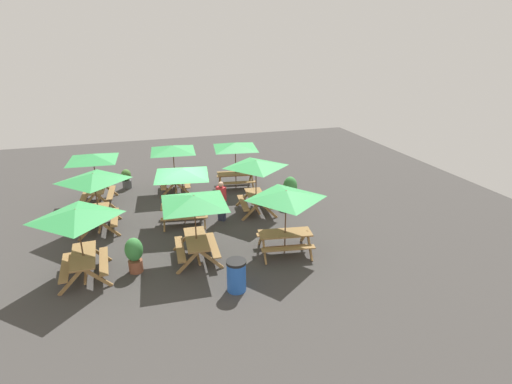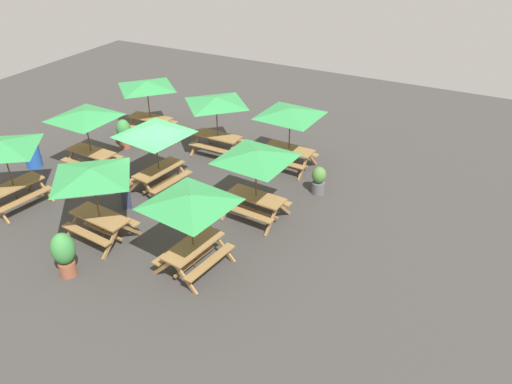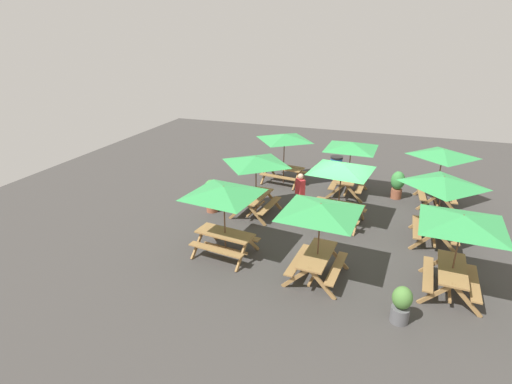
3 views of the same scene
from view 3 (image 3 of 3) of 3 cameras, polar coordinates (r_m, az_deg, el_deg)
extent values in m
plane|color=#3D3A38|center=(14.83, 11.50, -4.52)|extent=(29.76, 29.76, 0.00)
cube|color=olive|center=(15.03, 0.00, -0.57)|extent=(1.86, 0.87, 0.05)
cube|color=olive|center=(14.95, 1.92, -1.93)|extent=(1.82, 0.43, 0.04)
cube|color=olive|center=(15.37, -1.86, -1.23)|extent=(1.82, 0.43, 0.04)
cube|color=olive|center=(14.40, 0.02, -3.24)|extent=(0.14, 0.80, 0.81)
cube|color=olive|center=(14.69, -2.57, -2.73)|extent=(0.14, 0.80, 0.81)
cube|color=olive|center=(15.70, 2.40, -1.03)|extent=(0.14, 0.80, 0.81)
cube|color=olive|center=(15.97, -0.02, -0.60)|extent=(0.14, 0.80, 0.81)
cube|color=olive|center=(15.24, 0.00, -2.37)|extent=(1.56, 0.22, 0.06)
cylinder|color=brown|center=(14.88, 0.00, 0.89)|extent=(0.04, 0.04, 2.30)
pyramid|color=green|center=(14.55, 0.00, 4.60)|extent=(2.18, 2.18, 0.28)
cube|color=olive|center=(11.35, 8.79, -8.86)|extent=(1.85, 0.84, 0.05)
cube|color=olive|center=(11.40, 11.41, -10.61)|extent=(1.81, 0.40, 0.04)
cube|color=olive|center=(11.62, 6.06, -9.57)|extent=(1.81, 0.40, 0.04)
cube|color=olive|center=(10.84, 9.44, -12.87)|extent=(0.12, 0.80, 0.81)
cube|color=olive|center=(10.99, 5.68, -12.09)|extent=(0.12, 0.80, 0.81)
cube|color=olive|center=(12.13, 11.37, -8.91)|extent=(0.12, 0.80, 0.81)
cube|color=olive|center=(12.27, 8.03, -8.29)|extent=(0.12, 0.80, 0.81)
cube|color=olive|center=(11.62, 8.64, -11.06)|extent=(1.56, 0.19, 0.06)
cylinder|color=brown|center=(11.15, 8.91, -7.05)|extent=(0.04, 0.04, 2.30)
pyramid|color=green|center=(10.70, 9.23, -2.31)|extent=(2.82, 2.82, 0.28)
cube|color=olive|center=(11.81, 26.27, -9.80)|extent=(1.84, 0.80, 0.05)
cube|color=olive|center=(12.03, 28.67, -11.31)|extent=(1.81, 0.36, 0.04)
cube|color=olive|center=(11.90, 23.37, -10.65)|extent=(1.81, 0.36, 0.04)
cube|color=olive|center=(11.38, 27.95, -13.60)|extent=(0.11, 0.80, 0.81)
cube|color=olive|center=(11.30, 24.21, -13.15)|extent=(0.11, 0.80, 0.81)
cube|color=olive|center=(12.71, 27.51, -9.68)|extent=(0.11, 0.80, 0.81)
cube|color=olive|center=(12.63, 24.21, -9.25)|extent=(0.11, 0.80, 0.81)
cube|color=olive|center=(12.07, 25.85, -11.92)|extent=(1.56, 0.16, 0.06)
cylinder|color=brown|center=(11.61, 26.61, -8.07)|extent=(0.04, 0.04, 2.30)
pyramid|color=green|center=(11.18, 27.48, -3.56)|extent=(2.82, 2.82, 0.28)
cube|color=olive|center=(14.32, 24.33, -3.87)|extent=(1.81, 0.72, 0.05)
cube|color=olive|center=(14.51, 26.30, -5.16)|extent=(1.80, 0.28, 0.04)
cube|color=olive|center=(14.39, 21.98, -4.64)|extent=(1.80, 0.28, 0.04)
cube|color=olive|center=(13.82, 25.76, -6.77)|extent=(0.07, 0.80, 0.81)
cube|color=olive|center=(13.74, 22.74, -6.43)|extent=(0.07, 0.80, 0.81)
cube|color=olive|center=(15.22, 25.32, -4.07)|extent=(0.07, 0.80, 0.81)
cube|color=olive|center=(15.14, 22.60, -3.74)|extent=(0.07, 0.80, 0.81)
cube|color=olive|center=(14.53, 24.01, -5.71)|extent=(1.56, 0.08, 0.06)
cylinder|color=brown|center=(14.16, 24.59, -2.37)|extent=(0.04, 0.04, 2.30)
pyramid|color=green|center=(13.80, 25.24, 1.46)|extent=(2.02, 2.02, 0.28)
cube|color=olive|center=(12.36, -4.45, -5.91)|extent=(0.93, 1.88, 0.05)
cube|color=olive|center=(12.91, -3.15, -6.03)|extent=(0.49, 1.82, 0.04)
cube|color=olive|center=(12.09, -5.76, -8.20)|extent=(0.49, 1.82, 0.04)
cube|color=olive|center=(12.48, -0.43, -7.48)|extent=(0.80, 0.16, 0.81)
cube|color=olive|center=(11.92, -2.05, -9.02)|extent=(0.80, 0.16, 0.81)
cube|color=olive|center=(13.18, -6.51, -5.93)|extent=(0.80, 0.16, 0.81)
cube|color=olive|center=(12.65, -8.31, -7.29)|extent=(0.80, 0.16, 0.81)
cube|color=olive|center=(12.61, -4.38, -8.00)|extent=(0.27, 1.56, 0.06)
cylinder|color=brown|center=(12.17, -4.50, -4.20)|extent=(0.04, 0.04, 2.30)
pyramid|color=green|center=(11.76, -4.65, 0.21)|extent=(2.80, 2.80, 0.28)
cube|color=olive|center=(18.27, 3.96, 3.55)|extent=(0.96, 1.88, 0.05)
cube|color=olive|center=(18.85, 4.62, 3.18)|extent=(0.52, 1.82, 0.04)
cube|color=olive|center=(17.89, 3.22, 2.18)|extent=(0.52, 1.82, 0.04)
cube|color=olive|center=(18.44, 6.61, 2.41)|extent=(0.80, 0.18, 0.81)
cube|color=olive|center=(17.80, 5.75, 1.71)|extent=(0.80, 0.18, 0.81)
cube|color=olive|center=(19.01, 2.23, 3.15)|extent=(0.80, 0.18, 0.81)
cube|color=olive|center=(18.39, 1.25, 2.50)|extent=(0.80, 0.18, 0.81)
cube|color=olive|center=(18.45, 3.92, 2.02)|extent=(0.30, 1.55, 0.06)
cylinder|color=brown|center=(18.15, 4.00, 4.78)|extent=(0.04, 0.04, 2.30)
pyramid|color=green|center=(17.88, 4.08, 7.87)|extent=(2.27, 2.27, 0.28)
cube|color=olive|center=(17.47, 24.44, 0.67)|extent=(1.84, 0.80, 0.05)
cube|color=olive|center=(17.67, 26.05, -0.39)|extent=(1.81, 0.36, 0.04)
cube|color=olive|center=(17.49, 22.53, -0.02)|extent=(1.81, 0.36, 0.04)
cube|color=olive|center=(16.95, 25.77, -1.55)|extent=(0.10, 0.80, 0.81)
cube|color=olive|center=(16.82, 23.34, -1.30)|extent=(0.10, 0.80, 0.81)
cube|color=olive|center=(18.38, 25.10, 0.33)|extent=(0.10, 0.80, 0.81)
cube|color=olive|center=(18.27, 22.86, 0.57)|extent=(0.10, 0.80, 0.81)
cube|color=olive|center=(17.65, 24.18, -0.90)|extent=(1.56, 0.16, 0.06)
cylinder|color=brown|center=(17.34, 24.65, 1.93)|extent=(0.04, 0.04, 2.30)
pyramid|color=green|center=(17.06, 25.19, 5.12)|extent=(2.11, 2.11, 0.28)
cube|color=olive|center=(17.36, 13.06, 2.01)|extent=(1.83, 0.78, 0.05)
cube|color=olive|center=(17.40, 14.76, 0.87)|extent=(1.81, 0.34, 0.04)
cube|color=olive|center=(17.54, 11.21, 1.36)|extent=(1.81, 0.34, 0.04)
cube|color=olive|center=(16.73, 13.73, -0.19)|extent=(0.09, 0.80, 0.81)
cube|color=olive|center=(16.82, 11.29, 0.15)|extent=(0.09, 0.80, 0.81)
cube|color=olive|center=(18.18, 14.50, 1.54)|extent=(0.09, 0.80, 0.81)
cube|color=olive|center=(18.27, 12.24, 1.85)|extent=(0.09, 0.80, 0.81)
cube|color=olive|center=(17.54, 12.91, 0.42)|extent=(1.56, 0.14, 0.06)
cylinder|color=brown|center=(17.23, 13.17, 3.29)|extent=(0.04, 0.04, 2.30)
pyramid|color=green|center=(16.94, 13.47, 6.52)|extent=(2.83, 2.83, 0.28)
cube|color=olive|center=(14.60, 11.71, -1.76)|extent=(0.94, 1.88, 0.05)
cube|color=olive|center=(15.21, 12.21, -2.01)|extent=(0.50, 1.82, 0.04)
cube|color=olive|center=(14.24, 11.00, -3.63)|extent=(0.50, 1.82, 0.04)
cube|color=olive|center=(14.93, 14.87, -3.08)|extent=(0.80, 0.17, 0.81)
cube|color=olive|center=(14.28, 14.19, -4.20)|extent=(0.80, 0.17, 0.81)
cube|color=olive|center=(15.27, 9.18, -2.01)|extent=(0.80, 0.17, 0.81)
cube|color=olive|center=(14.63, 8.27, -3.05)|extent=(0.80, 0.17, 0.81)
cube|color=olive|center=(14.82, 11.56, -3.60)|extent=(0.28, 1.55, 0.06)
cylinder|color=brown|center=(14.45, 11.84, -0.27)|extent=(0.04, 0.04, 2.30)
pyramid|color=green|center=(14.10, 12.15, 3.53)|extent=(2.80, 2.80, 0.28)
cylinder|color=blue|center=(19.53, 11.35, 3.49)|extent=(0.56, 0.56, 0.90)
cylinder|color=black|center=(19.39, 11.46, 4.87)|extent=(0.59, 0.59, 0.08)
cylinder|color=#935138|center=(15.56, -6.28, -2.07)|extent=(0.44, 0.44, 0.40)
ellipsoid|color=#3D8C42|center=(15.30, -6.38, 0.15)|extent=(0.62, 0.62, 0.90)
cylinder|color=#59595B|center=(10.59, 19.83, -16.12)|extent=(0.44, 0.44, 0.40)
ellipsoid|color=#4C7F38|center=(10.31, 20.18, -13.99)|extent=(0.47, 0.47, 0.57)
cylinder|color=#935138|center=(17.68, 19.38, -0.21)|extent=(0.44, 0.44, 0.40)
ellipsoid|color=#3D8C42|center=(17.48, 19.62, 1.57)|extent=(0.56, 0.56, 0.77)
cube|color=#2D334C|center=(15.14, 6.22, -1.83)|extent=(0.33, 0.33, 0.85)
cube|color=red|center=(14.86, 6.33, 0.72)|extent=(0.41, 0.41, 0.60)
sphere|color=tan|center=(14.72, 6.40, 2.21)|extent=(0.22, 0.22, 0.22)
camera|label=1|loc=(28.12, 20.73, 21.59)|focal=28.00mm
camera|label=2|loc=(13.67, -60.01, 20.90)|focal=35.00mm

